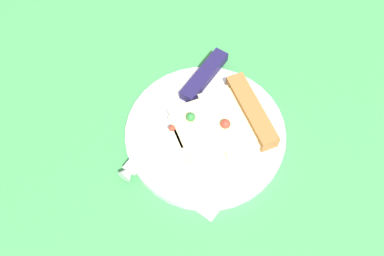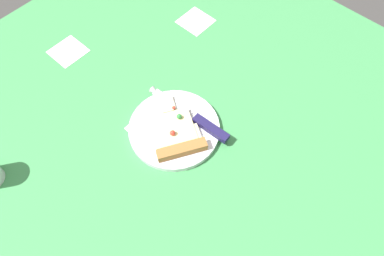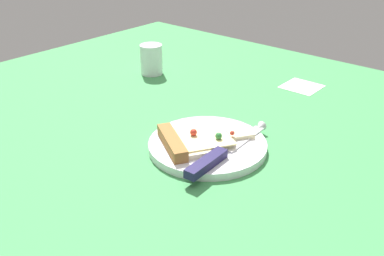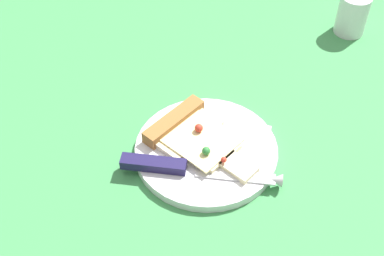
{
  "view_description": "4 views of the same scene",
  "coord_description": "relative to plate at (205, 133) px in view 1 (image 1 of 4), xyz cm",
  "views": [
    {
      "loc": [
        32.09,
        11.23,
        54.48
      ],
      "look_at": [
        8.45,
        -6.71,
        2.64
      ],
      "focal_mm": 40.58,
      "sensor_mm": 36.0,
      "label": 1
    },
    {
      "loc": [
        -26.07,
        24.71,
        77.85
      ],
      "look_at": [
        3.19,
        -7.51,
        2.97
      ],
      "focal_mm": 33.58,
      "sensor_mm": 36.0,
      "label": 2
    },
    {
      "loc": [
        -49.76,
        -50.29,
        41.75
      ],
      "look_at": [
        7.1,
        -1.45,
        3.18
      ],
      "focal_mm": 40.78,
      "sensor_mm": 36.0,
      "label": 3
    },
    {
      "loc": [
        15.48,
        -58.72,
        63.23
      ],
      "look_at": [
        4.47,
        -3.37,
        3.44
      ],
      "focal_mm": 48.69,
      "sensor_mm": 36.0,
      "label": 4
    }
  ],
  "objects": [
    {
      "name": "knife",
      "position": [
        -2.12,
        -5.22,
        1.35
      ],
      "size": [
        24.08,
        3.52,
        2.45
      ],
      "rotation": [
        0.0,
        0.0,
        4.77
      ],
      "color": "silver",
      "rests_on": "plate"
    },
    {
      "name": "plate",
      "position": [
        0.0,
        0.0,
        0.0
      ],
      "size": [
        22.59,
        22.59,
        1.5
      ],
      "primitive_type": "cylinder",
      "color": "silver",
      "rests_on": "ground_plane"
    },
    {
      "name": "pizza_slice",
      "position": [
        -2.24,
        1.33,
        1.54
      ],
      "size": [
        18.93,
        15.65,
        2.64
      ],
      "rotation": [
        0.0,
        0.0,
        4.17
      ],
      "color": "beige",
      "rests_on": "plate"
    },
    {
      "name": "ground_plane",
      "position": [
        -7.12,
        5.31,
        -2.25
      ],
      "size": [
        146.98,
        146.98,
        3.0
      ],
      "color": "#3D8C4C",
      "rests_on": "ground"
    }
  ]
}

